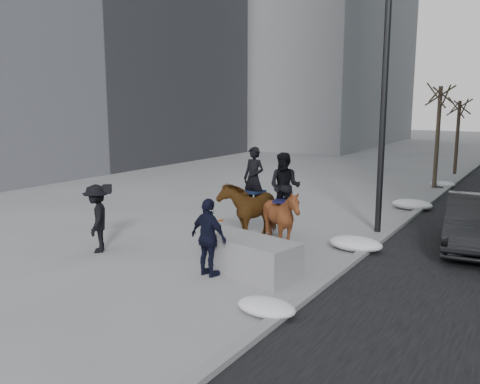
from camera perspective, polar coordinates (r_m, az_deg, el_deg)
The scene contains 12 objects.
ground at distance 12.64m, azimuth -2.91°, elevation -7.53°, with size 120.00×120.00×0.00m, color gray.
curb at distance 20.59m, azimuth 20.52°, elevation -1.04°, with size 0.25×90.00×0.12m, color gray.
planter at distance 11.41m, azimuth 1.52°, elevation -7.35°, with size 2.05×1.03×0.82m, color gray.
car_near at distance 14.75m, azimuth 24.90°, elevation -3.13°, with size 1.46×4.18×1.38m, color black.
tree_near at distance 24.09m, azimuth 21.33°, elevation 6.28°, with size 1.20×1.20×4.97m, color #362A1F, non-canonical shape.
tree_far at distance 29.20m, azimuth 23.23°, elevation 6.05°, with size 1.20×1.20×4.27m, color #342C1F, non-canonical shape.
mounted_left at distance 14.22m, azimuth 1.28°, elevation -1.49°, with size 1.11×2.09×2.59m.
mounted_right at distance 13.07m, azimuth 4.77°, elevation -2.30°, with size 1.60×1.74×2.55m.
feeder at distance 11.25m, azimuth -3.53°, elevation -5.13°, with size 1.09×0.94×1.75m.
camera_crew at distance 13.52m, azimuth -15.77°, elevation -2.84°, with size 1.23×1.29×1.75m.
lamppost at distance 15.23m, azimuth 15.98°, elevation 14.15°, with size 0.25×1.22×9.09m.
snow_piles at distance 16.30m, azimuth 16.22°, elevation -3.26°, with size 1.42×17.04×0.36m.
Camera 1 is at (6.92, -9.85, 3.86)m, focal length 38.00 mm.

